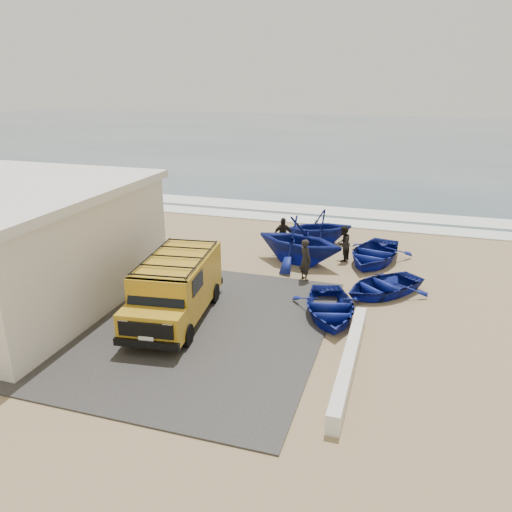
# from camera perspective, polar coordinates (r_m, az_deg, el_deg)

# --- Properties ---
(ground) EXTENTS (160.00, 160.00, 0.00)m
(ground) POSITION_cam_1_polar(r_m,az_deg,el_deg) (18.43, -3.85, -5.43)
(ground) COLOR #998059
(slab) EXTENTS (12.00, 10.00, 0.05)m
(slab) POSITION_cam_1_polar(r_m,az_deg,el_deg) (17.60, -12.35, -7.06)
(slab) COLOR #383633
(slab) RESTS_ON ground
(ocean) EXTENTS (180.00, 88.00, 0.01)m
(ocean) POSITION_cam_1_polar(r_m,az_deg,el_deg) (72.21, 12.71, 13.06)
(ocean) COLOR #385166
(ocean) RESTS_ON ground
(surf_line) EXTENTS (180.00, 1.60, 0.06)m
(surf_line) POSITION_cam_1_polar(r_m,az_deg,el_deg) (29.25, 4.62, 4.22)
(surf_line) COLOR white
(surf_line) RESTS_ON ground
(surf_wash) EXTENTS (180.00, 2.20, 0.04)m
(surf_wash) POSITION_cam_1_polar(r_m,az_deg,el_deg) (31.62, 5.64, 5.36)
(surf_wash) COLOR white
(surf_wash) RESTS_ON ground
(building) EXTENTS (8.40, 9.40, 4.30)m
(building) POSITION_cam_1_polar(r_m,az_deg,el_deg) (20.02, -26.67, 1.16)
(building) COLOR white
(building) RESTS_ON ground
(parapet) EXTENTS (0.35, 6.00, 0.55)m
(parapet) POSITION_cam_1_polar(r_m,az_deg,el_deg) (14.66, 10.62, -11.63)
(parapet) COLOR silver
(parapet) RESTS_ON ground
(van) EXTENTS (2.59, 5.32, 2.19)m
(van) POSITION_cam_1_polar(r_m,az_deg,el_deg) (17.07, -9.16, -3.45)
(van) COLOR #BE8F1C
(van) RESTS_ON ground
(boat_near_left) EXTENTS (3.35, 4.07, 0.73)m
(boat_near_left) POSITION_cam_1_polar(r_m,az_deg,el_deg) (17.44, 8.41, -5.81)
(boat_near_left) COLOR navy
(boat_near_left) RESTS_ON ground
(boat_near_right) EXTENTS (4.15, 4.23, 0.72)m
(boat_near_right) POSITION_cam_1_polar(r_m,az_deg,el_deg) (19.60, 14.26, -3.29)
(boat_near_right) COLOR navy
(boat_near_right) RESTS_ON ground
(boat_mid_left) EXTENTS (4.82, 4.44, 2.13)m
(boat_mid_left) POSITION_cam_1_polar(r_m,az_deg,el_deg) (22.04, 4.94, 1.80)
(boat_mid_left) COLOR navy
(boat_mid_left) RESTS_ON ground
(boat_mid_right) EXTENTS (3.64, 4.52, 0.83)m
(boat_mid_right) POSITION_cam_1_polar(r_m,az_deg,el_deg) (22.90, 13.30, 0.31)
(boat_mid_right) COLOR navy
(boat_mid_right) RESTS_ON ground
(boat_far_left) EXTENTS (4.22, 4.00, 1.75)m
(boat_far_left) POSITION_cam_1_polar(r_m,az_deg,el_deg) (24.80, 7.19, 3.31)
(boat_far_left) COLOR navy
(boat_far_left) RESTS_ON ground
(fisherman_front) EXTENTS (0.75, 0.74, 1.74)m
(fisherman_front) POSITION_cam_1_polar(r_m,az_deg,el_deg) (20.25, 5.66, -0.44)
(fisherman_front) COLOR black
(fisherman_front) RESTS_ON ground
(fisherman_middle) EXTENTS (0.79, 0.92, 1.63)m
(fisherman_middle) POSITION_cam_1_polar(r_m,az_deg,el_deg) (22.67, 9.94, 1.42)
(fisherman_middle) COLOR black
(fisherman_middle) RESTS_ON ground
(fisherman_back) EXTENTS (1.03, 0.95, 1.69)m
(fisherman_back) POSITION_cam_1_polar(r_m,az_deg,el_deg) (23.44, 3.06, 2.39)
(fisherman_back) COLOR black
(fisherman_back) RESTS_ON ground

